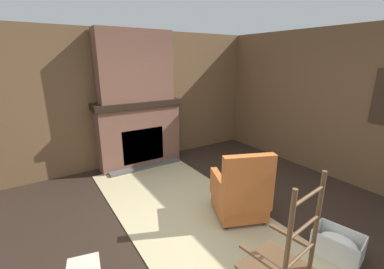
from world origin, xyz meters
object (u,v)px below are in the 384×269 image
object	(u,v)px
firewood_stack	(241,172)
oil_lamp_vase	(116,97)
armchair	(241,194)
laundry_basket	(338,245)
storage_case	(140,97)

from	to	relation	value
firewood_stack	oil_lamp_vase	world-z (taller)	oil_lamp_vase
armchair	firewood_stack	distance (m)	1.32
firewood_stack	laundry_basket	world-z (taller)	laundry_basket
armchair	oil_lamp_vase	world-z (taller)	oil_lamp_vase
armchair	oil_lamp_vase	xyz separation A→B (m)	(-2.57, -0.81, 1.06)
firewood_stack	storage_case	size ratio (longest dim) A/B	1.91
laundry_basket	firewood_stack	bearing A→B (deg)	166.39
oil_lamp_vase	firewood_stack	bearing A→B (deg)	46.04
firewood_stack	laundry_basket	distance (m)	2.10
laundry_basket	armchair	bearing A→B (deg)	-159.85
armchair	laundry_basket	distance (m)	1.21
laundry_basket	storage_case	xyz separation A→B (m)	(-3.69, -0.74, 1.24)
firewood_stack	oil_lamp_vase	size ratio (longest dim) A/B	1.36
armchair	firewood_stack	world-z (taller)	armchair
oil_lamp_vase	storage_case	bearing A→B (deg)	89.98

